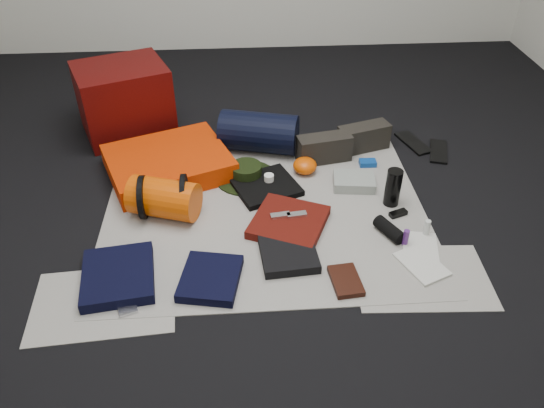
{
  "coord_description": "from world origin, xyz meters",
  "views": [
    {
      "loc": [
        -0.11,
        -2.09,
        1.65
      ],
      "look_at": [
        0.03,
        -0.06,
        0.1
      ],
      "focal_mm": 35.0,
      "sensor_mm": 36.0,
      "label": 1
    }
  ],
  "objects": [
    {
      "name": "paperback_book",
      "position": [
        0.31,
        -0.52,
        0.02
      ],
      "size": [
        0.14,
        0.19,
        0.03
      ],
      "primitive_type": "cube",
      "rotation": [
        0.0,
        0.0,
        0.1
      ],
      "color": "black",
      "rests_on": "newspaper_mat"
    },
    {
      "name": "red_cabinet",
      "position": [
        -0.8,
        0.89,
        0.21
      ],
      "size": [
        0.63,
        0.58,
        0.43
      ],
      "primitive_type": "cube",
      "rotation": [
        0.0,
        0.0,
        0.38
      ],
      "color": "#460605",
      "rests_on": "floor"
    },
    {
      "name": "stuff_sack",
      "position": [
        -0.49,
        0.02,
        0.1
      ],
      "size": [
        0.37,
        0.29,
        0.19
      ],
      "primitive_type": "cylinder",
      "rotation": [
        0.0,
        1.57,
        -0.32
      ],
      "color": "#CB4503",
      "rests_on": "newspaper_mat"
    },
    {
      "name": "trousers_charcoal",
      "position": [
        0.08,
        -0.33,
        0.03
      ],
      "size": [
        0.27,
        0.3,
        0.04
      ],
      "primitive_type": "cube",
      "rotation": [
        0.0,
        0.0,
        0.08
      ],
      "color": "black",
      "rests_on": "newspaper_mat"
    },
    {
      "name": "newspaper_mat",
      "position": [
        0.0,
        0.0,
        0.0
      ],
      "size": [
        1.6,
        1.3,
        0.01
      ],
      "primitive_type": "cube",
      "color": "#B2AEA4",
      "rests_on": "floor"
    },
    {
      "name": "sunglasses",
      "position": [
        0.66,
        -0.07,
        0.02
      ],
      "size": [
        0.1,
        0.07,
        0.02
      ],
      "primitive_type": "cube",
      "rotation": [
        0.0,
        0.0,
        0.36
      ],
      "color": "black",
      "rests_on": "newspaper_mat"
    },
    {
      "name": "map_booklet",
      "position": [
        0.67,
        -0.43,
        0.01
      ],
      "size": [
        0.23,
        0.27,
        0.01
      ],
      "primitive_type": "cube",
      "rotation": [
        0.0,
        0.0,
        0.41
      ],
      "color": "beige",
      "rests_on": "newspaper_mat"
    },
    {
      "name": "speaker",
      "position": [
        0.57,
        -0.22,
        0.04
      ],
      "size": [
        0.13,
        0.17,
        0.06
      ],
      "primitive_type": "cylinder",
      "rotation": [
        1.57,
        0.0,
        0.48
      ],
      "color": "black",
      "rests_on": "newspaper_mat"
    },
    {
      "name": "boonie_brim",
      "position": [
        -0.09,
        0.3,
        0.01
      ],
      "size": [
        0.45,
        0.45,
        0.01
      ],
      "primitive_type": "cylinder",
      "rotation": [
        0.0,
        0.0,
        -0.4
      ],
      "color": "black",
      "rests_on": "newspaper_mat"
    },
    {
      "name": "hiking_boot_left",
      "position": [
        0.36,
        0.46,
        0.08
      ],
      "size": [
        0.32,
        0.17,
        0.15
      ],
      "primitive_type": "cube",
      "rotation": [
        0.0,
        0.0,
        0.19
      ],
      "color": "black",
      "rests_on": "newspaper_mat"
    },
    {
      "name": "energy_bar_b",
      "position": [
        0.15,
        -0.1,
        0.06
      ],
      "size": [
        0.1,
        0.05,
        0.01
      ],
      "primitive_type": "cube",
      "rotation": [
        0.0,
        0.0,
        0.14
      ],
      "color": "silver",
      "rests_on": "red_shirt"
    },
    {
      "name": "orange_stuff_sack",
      "position": [
        0.24,
        0.34,
        0.05
      ],
      "size": [
        0.14,
        0.14,
        0.09
      ],
      "primitive_type": "ellipsoid",
      "rotation": [
        0.0,
        0.0,
        -0.05
      ],
      "color": "#CB4503",
      "rests_on": "newspaper_mat"
    },
    {
      "name": "newspaper_sheet_front_right",
      "position": [
        0.65,
        -0.5,
        0.0
      ],
      "size": [
        0.6,
        0.43,
        0.0
      ],
      "primitive_type": "cube",
      "rotation": [
        0.0,
        0.0,
        -0.05
      ],
      "color": "#B2AEA4",
      "rests_on": "floor"
    },
    {
      "name": "sack_strap_right",
      "position": [
        -0.39,
        0.02,
        0.11
      ],
      "size": [
        0.03,
        0.22,
        0.22
      ],
      "primitive_type": "cylinder",
      "rotation": [
        0.0,
        1.57,
        0.0
      ],
      "color": "black",
      "rests_on": "newspaper_mat"
    },
    {
      "name": "trousers_navy_b",
      "position": [
        -0.26,
        -0.47,
        0.03
      ],
      "size": [
        0.29,
        0.32,
        0.04
      ],
      "primitive_type": "cube",
      "rotation": [
        0.0,
        0.0,
        -0.19
      ],
      "color": "black",
      "rests_on": "newspaper_mat"
    },
    {
      "name": "floor",
      "position": [
        0.0,
        0.0,
        -0.01
      ],
      "size": [
        4.5,
        4.5,
        0.02
      ],
      "primitive_type": "cube",
      "color": "black",
      "rests_on": "ground"
    },
    {
      "name": "flip_flop_left",
      "position": [
        0.93,
        0.61,
        0.01
      ],
      "size": [
        0.18,
        0.29,
        0.01
      ],
      "primitive_type": "cube",
      "rotation": [
        0.0,
        0.0,
        0.31
      ],
      "color": "black",
      "rests_on": "floor"
    },
    {
      "name": "map_printout",
      "position": [
        0.7,
        -0.31,
        0.01
      ],
      "size": [
        0.2,
        0.23,
        0.01
      ],
      "primitive_type": "cube",
      "rotation": [
        0.0,
        0.0,
        -0.22
      ],
      "color": "beige",
      "rests_on": "newspaper_mat"
    },
    {
      "name": "trousers_navy_a",
      "position": [
        -0.66,
        -0.43,
        0.03
      ],
      "size": [
        0.34,
        0.38,
        0.05
      ],
      "primitive_type": "cube",
      "rotation": [
        0.0,
        0.0,
        0.13
      ],
      "color": "black",
      "rests_on": "newspaper_mat"
    },
    {
      "name": "navy_duffel",
      "position": [
        -0.0,
        0.6,
        0.12
      ],
      "size": [
        0.49,
        0.34,
        0.23
      ],
      "primitive_type": "cylinder",
      "rotation": [
        0.0,
        1.57,
        -0.25
      ],
      "color": "black",
      "rests_on": "newspaper_mat"
    },
    {
      "name": "newspaper_sheet_front_left",
      "position": [
        -0.7,
        -0.55,
        0.0
      ],
      "size": [
        0.61,
        0.44,
        0.0
      ],
      "primitive_type": "cube",
      "rotation": [
        0.0,
        0.0,
        0.07
      ],
      "color": "#B2AEA4",
      "rests_on": "floor"
    },
    {
      "name": "tape_roll",
      "position": [
        0.03,
        0.23,
        0.05
      ],
      "size": [
        0.05,
        0.05,
        0.04
      ],
      "primitive_type": "cylinder",
      "color": "silver",
      "rests_on": "black_tshirt"
    },
    {
      "name": "sleeping_pad",
      "position": [
        -0.51,
        0.4,
        0.06
      ],
      "size": [
        0.78,
        0.71,
        0.11
      ],
      "primitive_type": "cube",
      "rotation": [
        0.0,
        0.0,
        0.37
      ],
      "color": "red",
      "rests_on": "newspaper_mat"
    },
    {
      "name": "toiletry_purple",
      "position": [
        0.63,
        -0.29,
        0.05
      ],
      "size": [
        0.03,
        0.03,
        0.08
      ],
      "primitive_type": "cylinder",
      "rotation": [
        0.0,
        0.0,
        0.2
      ],
      "color": "#4D216B",
      "rests_on": "newspaper_mat"
    },
    {
      "name": "energy_bar_a",
      "position": [
        0.07,
        -0.1,
        0.06
      ],
      "size": [
        0.1,
        0.05,
        0.01
      ],
      "primitive_type": "cube",
      "rotation": [
        0.0,
        0.0,
        0.14
      ],
      "color": "silver",
      "rests_on": "red_shirt"
    },
    {
      "name": "hiking_boot_right",
      "position": [
        0.61,
        0.57,
        0.08
      ],
      "size": [
        0.32,
        0.2,
        0.15
      ],
      "primitive_type": "cube",
      "rotation": [
        0.0,
        0.0,
        0.3
      ],
      "color": "black",
      "rests_on": "newspaper_mat"
    },
    {
      "name": "sack_strap_left",
      "position": [
        -0.59,
        0.02,
        0.11
      ],
      "size": [
        0.02,
        0.22,
        0.22
      ],
      "primitive_type": "cylinder",
      "rotation": [
        0.0,
        1.57,
        0.0
      ],
      "color": "black",
      "rests_on": "newspaper_mat"
    },
    {
      "name": "key_cluster",
      "position": [
        -0.6,
        -0.6,
        0.01
      ],
      "size": [
        0.09,
        0.09,
        0.01
      ],
      "primitive_type": "cube",
      "rotation": [
        0.0,
        0.0,
        0.32
      ],
      "color": "silver",
      "rests_on": "newspaper_mat"
    },
    {
      "name": "boonie_crown",
      "position": [
        -0.09,
        0.3,
        0.05
      ],
      "size": [
        0.17,
        0.17,
        0.07
      ],
      "primitive_type": "cylinder",
      "color": "black",
      "rests_on": "boonie_brim"
    },
    {
      "name": "red_shirt",
      "position": [
        0.11,
        -0.12,
        0.03
      ],
      "size": [
        0.44,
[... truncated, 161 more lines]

